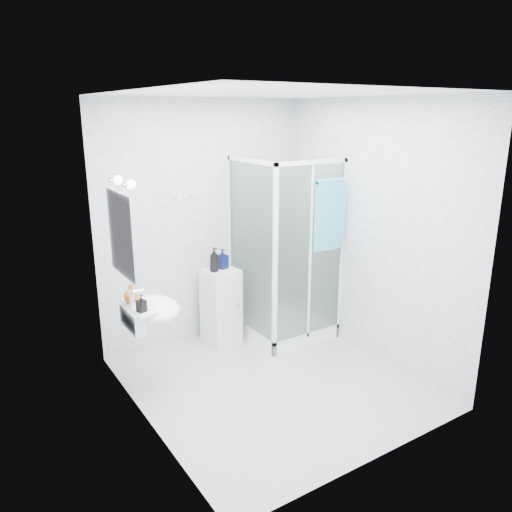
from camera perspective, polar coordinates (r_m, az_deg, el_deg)
room at (r=4.35m, az=1.95°, el=0.72°), size 2.40×2.60×2.60m
shower_enclosure at (r=5.58m, az=3.05°, el=-4.98°), size 0.90×0.95×2.00m
wall_basin at (r=4.46m, az=-12.05°, el=-6.09°), size 0.46×0.56×0.35m
mirror at (r=4.18m, az=-15.15°, el=2.37°), size 0.02×0.60×0.70m
vanity_lights at (r=4.12m, az=-14.92°, el=8.15°), size 0.10×0.40×0.08m
wall_hooks at (r=5.23m, az=-8.22°, el=6.79°), size 0.23×0.06×0.03m
storage_cabinet at (r=5.48m, az=-4.00°, el=-5.72°), size 0.37×0.38×0.83m
hand_towel at (r=5.16m, az=8.36°, el=4.88°), size 0.35×0.05×0.74m
shampoo_bottle_a at (r=5.26m, az=-4.81°, el=-0.41°), size 0.13×0.13×0.26m
shampoo_bottle_b at (r=5.36m, az=-3.85°, el=-0.31°), size 0.12×0.12×0.21m
soap_dispenser_orange at (r=4.46m, az=-14.09°, el=-4.13°), size 0.17×0.17×0.17m
soap_dispenser_black at (r=4.24m, az=-12.98°, el=-5.29°), size 0.09×0.09×0.15m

